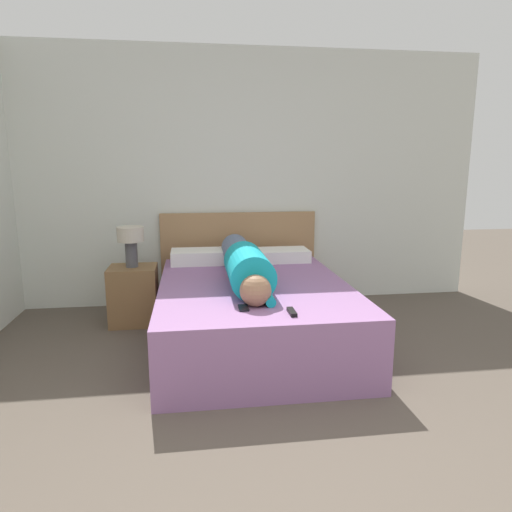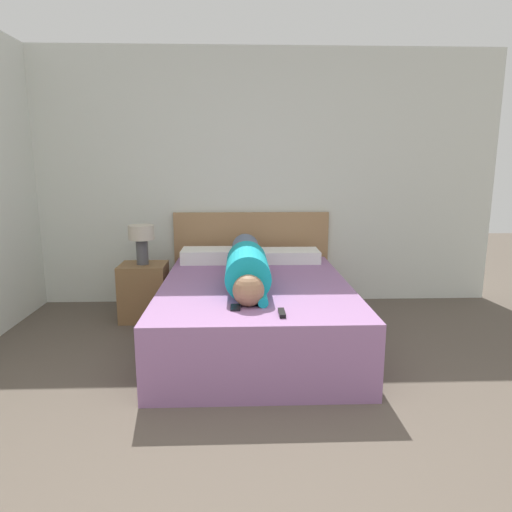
{
  "view_description": "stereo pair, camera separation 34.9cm",
  "coord_description": "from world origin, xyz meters",
  "px_view_note": "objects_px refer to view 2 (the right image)",
  "views": [
    {
      "loc": [
        -0.36,
        -1.42,
        1.46
      ],
      "look_at": [
        0.12,
        1.97,
        0.76
      ],
      "focal_mm": 32.0,
      "sensor_mm": 36.0,
      "label": 1
    },
    {
      "loc": [
        -0.01,
        -1.45,
        1.46
      ],
      "look_at": [
        0.12,
        1.97,
        0.76
      ],
      "focal_mm": 32.0,
      "sensor_mm": 36.0,
      "label": 2
    }
  ],
  "objects_px": {
    "bed": "(255,313)",
    "table_lamp": "(141,238)",
    "person_lying": "(247,264)",
    "cell_phone": "(235,307)",
    "tv_remote": "(282,313)",
    "pillow_near_headboard": "(214,256)",
    "pillow_second": "(289,256)",
    "nightstand": "(144,292)"
  },
  "relations": [
    {
      "from": "pillow_near_headboard",
      "to": "cell_phone",
      "type": "bearing_deg",
      "value": -81.47
    },
    {
      "from": "nightstand",
      "to": "person_lying",
      "type": "bearing_deg",
      "value": -31.3
    },
    {
      "from": "bed",
      "to": "person_lying",
      "type": "height_order",
      "value": "person_lying"
    },
    {
      "from": "table_lamp",
      "to": "cell_phone",
      "type": "height_order",
      "value": "table_lamp"
    },
    {
      "from": "bed",
      "to": "person_lying",
      "type": "xyz_separation_m",
      "value": [
        -0.07,
        0.04,
        0.4
      ]
    },
    {
      "from": "person_lying",
      "to": "pillow_second",
      "type": "distance_m",
      "value": 0.88
    },
    {
      "from": "person_lying",
      "to": "tv_remote",
      "type": "height_order",
      "value": "person_lying"
    },
    {
      "from": "pillow_near_headboard",
      "to": "cell_phone",
      "type": "relative_size",
      "value": 4.78
    },
    {
      "from": "nightstand",
      "to": "cell_phone",
      "type": "relative_size",
      "value": 4.13
    },
    {
      "from": "pillow_second",
      "to": "bed",
      "type": "bearing_deg",
      "value": -113.93
    },
    {
      "from": "bed",
      "to": "table_lamp",
      "type": "bearing_deg",
      "value": 148.81
    },
    {
      "from": "nightstand",
      "to": "tv_remote",
      "type": "height_order",
      "value": "tv_remote"
    },
    {
      "from": "bed",
      "to": "person_lying",
      "type": "distance_m",
      "value": 0.41
    },
    {
      "from": "pillow_near_headboard",
      "to": "nightstand",
      "type": "bearing_deg",
      "value": -164.99
    },
    {
      "from": "table_lamp",
      "to": "pillow_near_headboard",
      "type": "height_order",
      "value": "table_lamp"
    },
    {
      "from": "bed",
      "to": "tv_remote",
      "type": "relative_size",
      "value": 13.62
    },
    {
      "from": "person_lying",
      "to": "pillow_near_headboard",
      "type": "bearing_deg",
      "value": 112.09
    },
    {
      "from": "person_lying",
      "to": "pillow_near_headboard",
      "type": "relative_size",
      "value": 2.61
    },
    {
      "from": "bed",
      "to": "table_lamp",
      "type": "relative_size",
      "value": 5.55
    },
    {
      "from": "nightstand",
      "to": "tv_remote",
      "type": "relative_size",
      "value": 3.58
    },
    {
      "from": "pillow_second",
      "to": "tv_remote",
      "type": "bearing_deg",
      "value": -97.59
    },
    {
      "from": "pillow_second",
      "to": "cell_phone",
      "type": "bearing_deg",
      "value": -109.21
    },
    {
      "from": "pillow_near_headboard",
      "to": "tv_remote",
      "type": "xyz_separation_m",
      "value": [
        0.52,
        -1.61,
        -0.05
      ]
    },
    {
      "from": "nightstand",
      "to": "pillow_near_headboard",
      "type": "xyz_separation_m",
      "value": [
        0.66,
        0.18,
        0.31
      ]
    },
    {
      "from": "bed",
      "to": "pillow_near_headboard",
      "type": "bearing_deg",
      "value": 115.2
    },
    {
      "from": "bed",
      "to": "pillow_near_headboard",
      "type": "distance_m",
      "value": 0.94
    },
    {
      "from": "bed",
      "to": "table_lamp",
      "type": "xyz_separation_m",
      "value": [
        -1.03,
        0.62,
        0.53
      ]
    },
    {
      "from": "bed",
      "to": "cell_phone",
      "type": "xyz_separation_m",
      "value": [
        -0.16,
        -0.67,
        0.26
      ]
    },
    {
      "from": "nightstand",
      "to": "pillow_second",
      "type": "relative_size",
      "value": 0.91
    },
    {
      "from": "tv_remote",
      "to": "cell_phone",
      "type": "bearing_deg",
      "value": 154.34
    },
    {
      "from": "bed",
      "to": "cell_phone",
      "type": "distance_m",
      "value": 0.74
    },
    {
      "from": "bed",
      "to": "tv_remote",
      "type": "height_order",
      "value": "tv_remote"
    },
    {
      "from": "tv_remote",
      "to": "cell_phone",
      "type": "relative_size",
      "value": 1.15
    },
    {
      "from": "pillow_second",
      "to": "tv_remote",
      "type": "relative_size",
      "value": 3.94
    },
    {
      "from": "person_lying",
      "to": "cell_phone",
      "type": "relative_size",
      "value": 12.49
    },
    {
      "from": "tv_remote",
      "to": "cell_phone",
      "type": "xyz_separation_m",
      "value": [
        -0.3,
        0.14,
        -0.01
      ]
    },
    {
      "from": "pillow_near_headboard",
      "to": "pillow_second",
      "type": "distance_m",
      "value": 0.73
    },
    {
      "from": "tv_remote",
      "to": "person_lying",
      "type": "bearing_deg",
      "value": 103.76
    },
    {
      "from": "person_lying",
      "to": "pillow_second",
      "type": "bearing_deg",
      "value": 61.02
    },
    {
      "from": "table_lamp",
      "to": "pillow_second",
      "type": "relative_size",
      "value": 0.62
    },
    {
      "from": "cell_phone",
      "to": "bed",
      "type": "bearing_deg",
      "value": 76.82
    },
    {
      "from": "pillow_second",
      "to": "tv_remote",
      "type": "height_order",
      "value": "pillow_second"
    }
  ]
}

